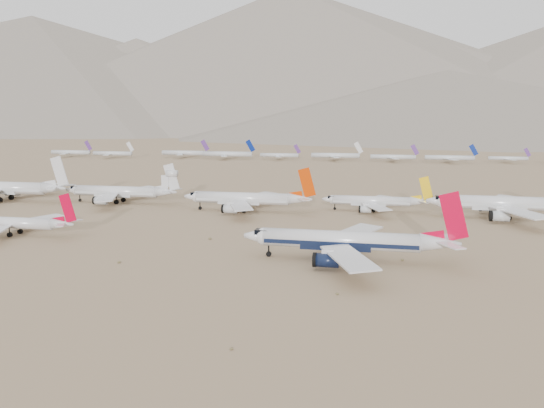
% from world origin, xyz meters
% --- Properties ---
extents(ground, '(7000.00, 7000.00, 0.00)m').
position_xyz_m(ground, '(0.00, 0.00, 0.00)').
color(ground, '#876C4E').
rests_on(ground, ground).
extents(main_airliner, '(52.14, 50.93, 18.40)m').
position_xyz_m(main_airliner, '(11.36, -1.16, 5.06)').
color(main_airliner, silver).
rests_on(main_airliner, ground).
extents(second_airliner, '(38.28, 37.42, 13.57)m').
position_xyz_m(second_airliner, '(-89.71, 7.40, 3.80)').
color(second_airliner, silver).
rests_on(second_airliner, ground).
extents(row2_navy_widebody, '(54.52, 53.31, 19.39)m').
position_xyz_m(row2_navy_widebody, '(63.01, 67.57, 5.41)').
color(row2_navy_widebody, silver).
rests_on(row2_navy_widebody, ground).
extents(row2_gold_tail, '(39.47, 38.60, 14.05)m').
position_xyz_m(row2_gold_tail, '(16.41, 73.45, 3.93)').
color(row2_gold_tail, silver).
rests_on(row2_gold_tail, ground).
extents(row2_orange_tail, '(48.90, 47.84, 17.44)m').
position_xyz_m(row2_orange_tail, '(-31.60, 63.15, 4.89)').
color(row2_orange_tail, silver).
rests_on(row2_orange_tail, ground).
extents(row2_white_trijet, '(48.96, 47.85, 17.35)m').
position_xyz_m(row2_white_trijet, '(-88.28, 71.79, 5.02)').
color(row2_white_trijet, silver).
rests_on(row2_white_trijet, ground).
extents(row2_white_twin, '(55.90, 54.70, 19.97)m').
position_xyz_m(row2_white_twin, '(-140.04, 66.80, 5.62)').
color(row2_white_twin, silver).
rests_on(row2_white_twin, ground).
extents(distant_storage_row, '(474.55, 55.57, 15.17)m').
position_xyz_m(distant_storage_row, '(-57.00, 318.70, 4.43)').
color(distant_storage_row, silver).
rests_on(distant_storage_row, ground).
extents(mountain_range, '(7354.00, 3024.00, 470.00)m').
position_xyz_m(mountain_range, '(70.18, 1648.01, 190.32)').
color(mountain_range, slate).
rests_on(mountain_range, ground).
extents(desert_scrub, '(206.06, 121.67, 0.63)m').
position_xyz_m(desert_scrub, '(-30.36, -24.48, 0.29)').
color(desert_scrub, brown).
rests_on(desert_scrub, ground).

